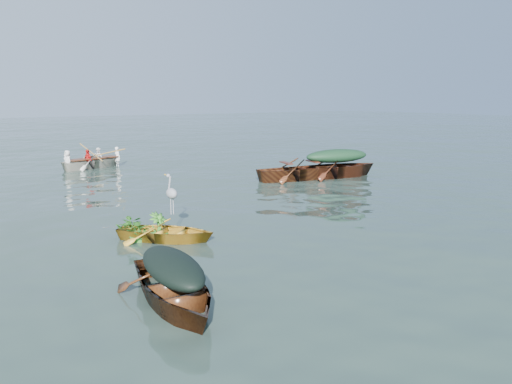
% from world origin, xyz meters
% --- Properties ---
extents(ground, '(140.00, 140.00, 0.00)m').
position_xyz_m(ground, '(0.00, 0.00, 0.00)').
color(ground, '#2D3F37').
rests_on(ground, ground).
extents(yellow_dinghy, '(2.70, 2.67, 0.68)m').
position_xyz_m(yellow_dinghy, '(-3.95, -0.40, 0.00)').
color(yellow_dinghy, gold).
rests_on(yellow_dinghy, ground).
extents(dark_covered_boat, '(1.61, 3.61, 0.87)m').
position_xyz_m(dark_covered_boat, '(-5.18, -3.62, 0.00)').
color(dark_covered_boat, '#4F2D12').
rests_on(dark_covered_boat, ground).
extents(green_tarp_boat, '(4.94, 2.32, 1.13)m').
position_xyz_m(green_tarp_boat, '(4.92, 4.07, 0.00)').
color(green_tarp_boat, '#532013').
rests_on(green_tarp_boat, ground).
extents(open_wooden_boat, '(4.74, 2.20, 1.08)m').
position_xyz_m(open_wooden_boat, '(3.35, 4.37, 0.00)').
color(open_wooden_boat, brown).
rests_on(open_wooden_boat, ground).
extents(rowed_boat, '(4.01, 2.16, 0.89)m').
position_xyz_m(rowed_boat, '(-2.27, 11.60, 0.00)').
color(rowed_boat, beige).
rests_on(rowed_boat, ground).
extents(dark_tarp_cover, '(0.88, 1.99, 0.40)m').
position_xyz_m(dark_tarp_cover, '(-5.18, -3.62, 0.63)').
color(dark_tarp_cover, black).
rests_on(dark_tarp_cover, dark_covered_boat).
extents(green_tarp_cover, '(2.72, 1.28, 0.52)m').
position_xyz_m(green_tarp_cover, '(4.92, 4.07, 0.83)').
color(green_tarp_cover, '#14311E').
rests_on(green_tarp_cover, green_tarp_boat).
extents(thwart_benches, '(2.40, 1.24, 0.04)m').
position_xyz_m(thwart_benches, '(3.35, 4.37, 0.56)').
color(thwart_benches, '#451A10').
rests_on(thwart_benches, open_wooden_boat).
extents(heron, '(0.48, 0.48, 0.92)m').
position_xyz_m(heron, '(-3.61, 0.03, 0.80)').
color(heron, '#9C9EA5').
rests_on(heron, yellow_dinghy).
extents(dinghy_weeds, '(1.13, 1.13, 0.60)m').
position_xyz_m(dinghy_weeds, '(-4.33, 0.00, 0.64)').
color(dinghy_weeds, '#2F6119').
rests_on(dinghy_weeds, yellow_dinghy).
extents(rowers, '(2.87, 1.73, 0.76)m').
position_xyz_m(rowers, '(-2.27, 11.60, 0.82)').
color(rowers, white).
rests_on(rowers, rowed_boat).
extents(oars, '(1.29, 2.67, 0.06)m').
position_xyz_m(oars, '(-2.27, 11.60, 0.47)').
color(oars, olive).
rests_on(oars, rowed_boat).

